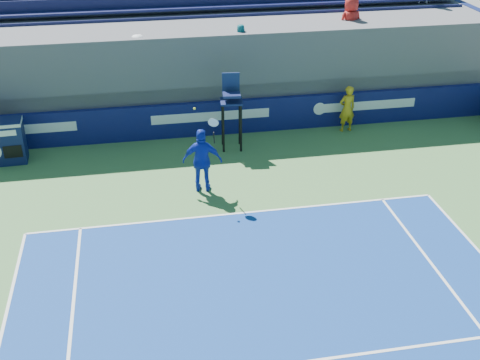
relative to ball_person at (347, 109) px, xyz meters
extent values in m
imported|color=gold|center=(0.00, 0.00, 0.00)|extent=(0.64, 0.47, 1.63)
cube|color=white|center=(-4.65, -4.71, -0.81)|extent=(10.97, 0.07, 0.00)
cube|color=#0D124D|center=(-4.65, 0.51, -0.23)|extent=(20.40, 0.20, 1.20)
cube|color=white|center=(-10.65, 0.40, -0.11)|extent=(3.20, 0.01, 0.32)
cube|color=white|center=(-4.65, 0.40, -0.11)|extent=(4.00, 0.01, 0.32)
cube|color=white|center=(0.85, 0.40, -0.11)|extent=(3.60, 0.01, 0.32)
cylinder|color=white|center=(-0.85, 0.40, -0.11)|extent=(0.44, 0.01, 0.44)
cube|color=#0D1745|center=(-11.22, -0.40, -0.13)|extent=(1.33, 0.76, 1.40)
cube|color=black|center=(-10.91, -0.75, -0.33)|extent=(0.55, 0.04, 0.40)
cylinder|color=black|center=(-4.42, -0.90, -0.03)|extent=(0.08, 0.08, 1.60)
cylinder|color=black|center=(-3.86, -0.96, -0.03)|extent=(0.08, 0.08, 1.60)
cylinder|color=black|center=(-4.36, -0.35, -0.03)|extent=(0.08, 0.08, 1.60)
cylinder|color=black|center=(-3.81, -0.40, -0.03)|extent=(0.08, 0.08, 1.60)
cube|color=#0E1746|center=(-4.11, -0.65, 0.80)|extent=(0.77, 0.77, 0.06)
cube|color=#131B47|center=(-4.12, -0.75, 1.05)|extent=(0.59, 0.50, 0.08)
cube|color=#14234C|center=(-4.09, -0.39, 1.35)|extent=(0.55, 0.12, 0.60)
imported|color=#152EB1|center=(-5.38, -3.27, 0.13)|extent=(1.17, 0.67, 1.88)
cylinder|color=black|center=(-5.06, -3.41, 0.87)|extent=(0.07, 0.16, 0.39)
torus|color=silver|center=(-5.08, -3.48, 1.35)|extent=(0.31, 0.19, 0.29)
cylinder|color=silver|center=(-5.08, -3.48, 1.35)|extent=(0.26, 0.15, 0.24)
sphere|color=#EFF235|center=(-5.55, -3.32, 1.72)|extent=(0.07, 0.07, 0.07)
cube|color=#55555A|center=(-4.65, 2.41, 0.86)|extent=(20.40, 3.60, 3.38)
cube|color=#55555A|center=(-4.65, 1.06, 0.65)|extent=(20.40, 0.90, 0.55)
cube|color=#111643|center=(-4.65, 0.96, 1.12)|extent=(20.00, 0.45, 0.08)
cube|color=#111643|center=(-4.65, 1.21, 1.32)|extent=(20.00, 0.06, 0.45)
cube|color=#55555A|center=(-4.65, 1.96, 1.20)|extent=(20.40, 0.90, 0.55)
cube|color=#111643|center=(-4.65, 1.86, 1.67)|extent=(20.00, 0.45, 0.08)
cube|color=#111643|center=(-4.65, 2.11, 1.87)|extent=(20.00, 0.06, 0.45)
cube|color=#55555A|center=(-4.65, 2.86, 1.75)|extent=(20.40, 0.90, 0.55)
cube|color=#111643|center=(-4.65, 2.76, 2.22)|extent=(20.00, 0.45, 0.08)
cube|color=#111643|center=(-4.65, 3.01, 2.42)|extent=(20.00, 0.06, 0.45)
cube|color=#55555A|center=(-4.65, 3.76, 2.30)|extent=(20.40, 0.90, 0.55)
cube|color=#111643|center=(-4.65, 3.66, 2.77)|extent=(20.00, 0.45, 0.08)
cube|color=#111643|center=(-4.65, 3.91, 2.97)|extent=(20.00, 0.06, 0.45)
cube|color=#0C1647|center=(-4.65, 4.36, 1.37)|extent=(20.80, 0.30, 4.40)
cube|color=#0C1647|center=(5.70, 2.41, 0.87)|extent=(0.30, 3.90, 3.40)
imported|color=white|center=(-6.86, 1.01, 1.78)|extent=(1.11, 0.69, 1.67)
imported|color=teal|center=(-3.49, 1.01, 1.87)|extent=(1.10, 0.50, 1.84)
imported|color=#B11D19|center=(0.56, 1.91, 2.42)|extent=(0.99, 0.74, 1.85)
imported|color=black|center=(3.14, 1.01, 1.74)|extent=(0.67, 0.53, 1.59)
camera|label=1|loc=(-7.02, -18.20, 7.75)|focal=45.00mm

